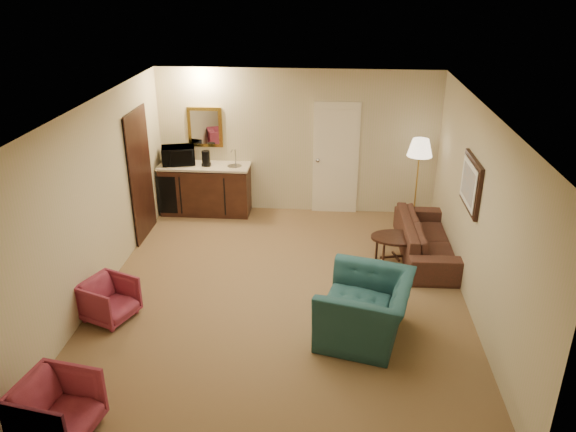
% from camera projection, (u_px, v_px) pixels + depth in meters
% --- Properties ---
extents(ground, '(6.00, 6.00, 0.00)m').
position_uv_depth(ground, '(282.00, 293.00, 7.82)').
color(ground, '#856043').
rests_on(ground, ground).
extents(room_walls, '(5.02, 6.01, 2.61)m').
position_uv_depth(room_walls, '(280.00, 158.00, 7.84)').
color(room_walls, beige).
rests_on(room_walls, ground).
extents(wetbar_cabinet, '(1.64, 0.58, 0.92)m').
position_uv_depth(wetbar_cabinet, '(206.00, 189.00, 10.24)').
color(wetbar_cabinet, '#3C1E13').
rests_on(wetbar_cabinet, ground).
extents(sofa, '(0.63, 2.04, 0.79)m').
position_uv_depth(sofa, '(428.00, 233.00, 8.69)').
color(sofa, black).
rests_on(sofa, ground).
extents(teal_armchair, '(1.03, 1.33, 1.03)m').
position_uv_depth(teal_armchair, '(366.00, 299.00, 6.71)').
color(teal_armchair, '#1D4449').
rests_on(teal_armchair, ground).
extents(rose_chair_near, '(0.72, 0.75, 0.60)m').
position_uv_depth(rose_chair_near, '(109.00, 298.00, 7.15)').
color(rose_chair_near, '#902F44').
rests_on(rose_chair_near, ground).
extents(rose_chair_far, '(0.73, 0.77, 0.69)m').
position_uv_depth(rose_chair_far, '(57.00, 407.00, 5.31)').
color(rose_chair_far, '#902F44').
rests_on(rose_chair_far, ground).
extents(coffee_table, '(0.90, 0.71, 0.46)m').
position_uv_depth(coffee_table, '(396.00, 250.00, 8.52)').
color(coffee_table, black).
rests_on(coffee_table, ground).
extents(floor_lamp, '(0.47, 0.47, 1.59)m').
position_uv_depth(floor_lamp, '(417.00, 184.00, 9.54)').
color(floor_lamp, gold).
rests_on(floor_lamp, ground).
extents(waste_bin, '(0.31, 0.31, 0.31)m').
position_uv_depth(waste_bin, '(241.00, 207.00, 10.25)').
color(waste_bin, black).
rests_on(waste_bin, ground).
extents(microwave, '(0.65, 0.47, 0.39)m').
position_uv_depth(microwave, '(178.00, 153.00, 10.04)').
color(microwave, black).
rests_on(microwave, wetbar_cabinet).
extents(coffee_maker, '(0.18, 0.18, 0.27)m').
position_uv_depth(coffee_maker, '(206.00, 158.00, 9.97)').
color(coffee_maker, black).
rests_on(coffee_maker, wetbar_cabinet).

